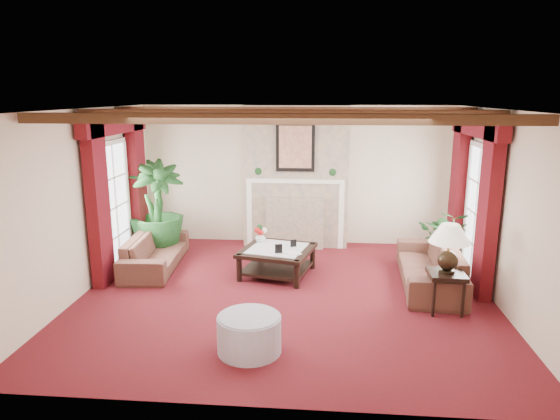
# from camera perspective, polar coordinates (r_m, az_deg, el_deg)

# --- Properties ---
(floor) EXTENTS (6.00, 6.00, 0.00)m
(floor) POSITION_cam_1_polar(r_m,az_deg,el_deg) (7.51, 0.64, -9.63)
(floor) COLOR #4B0D13
(floor) RESTS_ON ground
(ceiling) EXTENTS (6.00, 6.00, 0.00)m
(ceiling) POSITION_cam_1_polar(r_m,az_deg,el_deg) (6.93, 0.70, 11.42)
(ceiling) COLOR white
(ceiling) RESTS_ON floor
(back_wall) EXTENTS (6.00, 0.02, 2.70)m
(back_wall) POSITION_cam_1_polar(r_m,az_deg,el_deg) (9.80, 1.88, 3.99)
(back_wall) COLOR beige
(back_wall) RESTS_ON ground
(left_wall) EXTENTS (0.02, 5.50, 2.70)m
(left_wall) POSITION_cam_1_polar(r_m,az_deg,el_deg) (7.91, -21.57, 0.84)
(left_wall) COLOR beige
(left_wall) RESTS_ON ground
(right_wall) EXTENTS (0.02, 5.50, 2.70)m
(right_wall) POSITION_cam_1_polar(r_m,az_deg,el_deg) (7.51, 24.16, -0.01)
(right_wall) COLOR beige
(right_wall) RESTS_ON ground
(ceiling_beams) EXTENTS (6.00, 3.00, 0.12)m
(ceiling_beams) POSITION_cam_1_polar(r_m,az_deg,el_deg) (6.93, 0.70, 10.92)
(ceiling_beams) COLOR #311C0F
(ceiling_beams) RESTS_ON ceiling
(fireplace) EXTENTS (2.00, 0.52, 2.70)m
(fireplace) POSITION_cam_1_polar(r_m,az_deg,el_deg) (9.47, 1.87, 11.88)
(fireplace) COLOR tan
(fireplace) RESTS_ON ground
(french_door_left) EXTENTS (0.10, 1.10, 2.16)m
(french_door_left) POSITION_cam_1_polar(r_m,az_deg,el_deg) (8.68, -18.91, 7.30)
(french_door_left) COLOR white
(french_door_left) RESTS_ON ground
(french_door_right) EXTENTS (0.10, 1.10, 2.16)m
(french_door_right) POSITION_cam_1_polar(r_m,az_deg,el_deg) (8.32, 22.26, 6.81)
(french_door_right) COLOR white
(french_door_right) RESTS_ON ground
(curtains_left) EXTENTS (0.20, 2.40, 2.55)m
(curtains_left) POSITION_cam_1_polar(r_m,az_deg,el_deg) (8.61, -18.44, 10.10)
(curtains_left) COLOR #4C0A15
(curtains_left) RESTS_ON ground
(curtains_right) EXTENTS (0.20, 2.40, 2.55)m
(curtains_right) POSITION_cam_1_polar(r_m,az_deg,el_deg) (8.26, 21.78, 9.74)
(curtains_right) COLOR #4C0A15
(curtains_right) RESTS_ON ground
(sofa_left) EXTENTS (2.03, 0.83, 0.76)m
(sofa_left) POSITION_cam_1_polar(r_m,az_deg,el_deg) (8.79, -14.09, -3.97)
(sofa_left) COLOR #3D101D
(sofa_left) RESTS_ON ground
(sofa_right) EXTENTS (2.22, 0.90, 0.84)m
(sofa_right) POSITION_cam_1_polar(r_m,az_deg,el_deg) (8.08, 16.76, -5.39)
(sofa_right) COLOR #3D101D
(sofa_right) RESTS_ON ground
(potted_palm) EXTENTS (2.65, 2.67, 0.97)m
(potted_palm) POSITION_cam_1_polar(r_m,az_deg,el_deg) (9.45, -13.76, -2.09)
(potted_palm) COLOR black
(potted_palm) RESTS_ON ground
(small_plant) EXTENTS (1.31, 1.36, 0.76)m
(small_plant) POSITION_cam_1_polar(r_m,az_deg,el_deg) (9.19, 18.20, -3.49)
(small_plant) COLOR black
(small_plant) RESTS_ON ground
(coffee_table) EXTENTS (1.32, 1.32, 0.45)m
(coffee_table) POSITION_cam_1_polar(r_m,az_deg,el_deg) (8.23, -0.32, -5.91)
(coffee_table) COLOR black
(coffee_table) RESTS_ON ground
(side_table) EXTENTS (0.59, 0.59, 0.56)m
(side_table) POSITION_cam_1_polar(r_m,az_deg,el_deg) (7.23, 18.36, -8.85)
(side_table) COLOR black
(side_table) RESTS_ON ground
(ottoman) EXTENTS (0.74, 0.74, 0.43)m
(ottoman) POSITION_cam_1_polar(r_m,az_deg,el_deg) (5.91, -3.53, -13.98)
(ottoman) COLOR #908EA1
(ottoman) RESTS_ON ground
(table_lamp) EXTENTS (0.54, 0.54, 0.69)m
(table_lamp) POSITION_cam_1_polar(r_m,az_deg,el_deg) (7.03, 18.72, -4.11)
(table_lamp) COLOR black
(table_lamp) RESTS_ON side_table
(flower_vase) EXTENTS (0.21, 0.21, 0.17)m
(flower_vase) POSITION_cam_1_polar(r_m,az_deg,el_deg) (8.48, -2.25, -3.15)
(flower_vase) COLOR silver
(flower_vase) RESTS_ON coffee_table
(book) EXTENTS (0.21, 0.20, 0.26)m
(book) POSITION_cam_1_polar(r_m,az_deg,el_deg) (7.81, 0.85, -4.21)
(book) COLOR black
(book) RESTS_ON coffee_table
(photo_frame_a) EXTENTS (0.12, 0.04, 0.16)m
(photo_frame_a) POSITION_cam_1_polar(r_m,az_deg,el_deg) (7.88, -0.16, -4.47)
(photo_frame_a) COLOR black
(photo_frame_a) RESTS_ON coffee_table
(photo_frame_b) EXTENTS (0.10, 0.06, 0.13)m
(photo_frame_b) POSITION_cam_1_polar(r_m,az_deg,el_deg) (8.20, 1.54, -3.85)
(photo_frame_b) COLOR black
(photo_frame_b) RESTS_ON coffee_table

